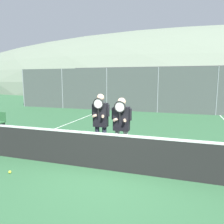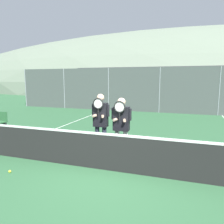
% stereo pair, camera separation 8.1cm
% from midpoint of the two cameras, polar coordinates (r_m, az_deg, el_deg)
% --- Properties ---
extents(ground_plane, '(120.00, 120.00, 0.00)m').
position_cam_midpoint_polar(ground_plane, '(5.62, -0.52, -15.09)').
color(ground_plane, '#2D5B38').
extents(hill_distant, '(133.89, 74.38, 26.03)m').
position_cam_midpoint_polar(hill_distant, '(60.31, 16.42, 6.13)').
color(hill_distant, slate).
rests_on(hill_distant, ground_plane).
extents(clubhouse_building, '(21.71, 5.50, 3.40)m').
position_cam_midpoint_polar(clubhouse_building, '(23.74, 17.98, 6.91)').
color(clubhouse_building, beige).
rests_on(clubhouse_building, ground_plane).
extents(fence_back, '(21.89, 0.06, 3.04)m').
position_cam_midpoint_polar(fence_back, '(15.03, 11.71, 5.62)').
color(fence_back, gray).
rests_on(fence_back, ground_plane).
extents(tennis_net, '(10.47, 0.09, 1.05)m').
position_cam_midpoint_polar(tennis_net, '(5.44, -0.53, -10.34)').
color(tennis_net, gray).
rests_on(tennis_net, ground_plane).
extents(court_line_left_sideline, '(0.05, 16.00, 0.01)m').
position_cam_midpoint_polar(court_line_left_sideline, '(9.88, -16.72, -4.94)').
color(court_line_left_sideline, white).
rests_on(court_line_left_sideline, ground_plane).
extents(player_leftmost, '(0.54, 0.34, 1.83)m').
position_cam_midpoint_polar(player_leftmost, '(6.38, -3.37, -2.04)').
color(player_leftmost, '#232838').
rests_on(player_leftmost, ground_plane).
extents(player_center_left, '(0.57, 0.34, 1.75)m').
position_cam_midpoint_polar(player_center_left, '(6.06, 2.09, -2.87)').
color(player_center_left, white).
rests_on(player_center_left, ground_plane).
extents(car_far_left, '(4.39, 2.00, 1.68)m').
position_cam_midpoint_polar(car_far_left, '(18.94, -5.88, 4.37)').
color(car_far_left, '#285638').
rests_on(car_far_left, ground_plane).
extents(car_left_of_center, '(4.02, 1.93, 1.76)m').
position_cam_midpoint_polar(car_left_of_center, '(17.81, 9.23, 4.13)').
color(car_left_of_center, '#B2B7BC').
rests_on(car_left_of_center, ground_plane).
extents(car_center, '(4.38, 2.00, 1.88)m').
position_cam_midpoint_polar(car_center, '(17.53, 25.31, 3.52)').
color(car_center, maroon).
rests_on(car_center, ground_plane).
extents(tennis_ball_on_court, '(0.07, 0.07, 0.07)m').
position_cam_midpoint_polar(tennis_ball_on_court, '(6.02, -25.49, -13.96)').
color(tennis_ball_on_court, '#CCDB33').
rests_on(tennis_ball_on_court, ground_plane).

